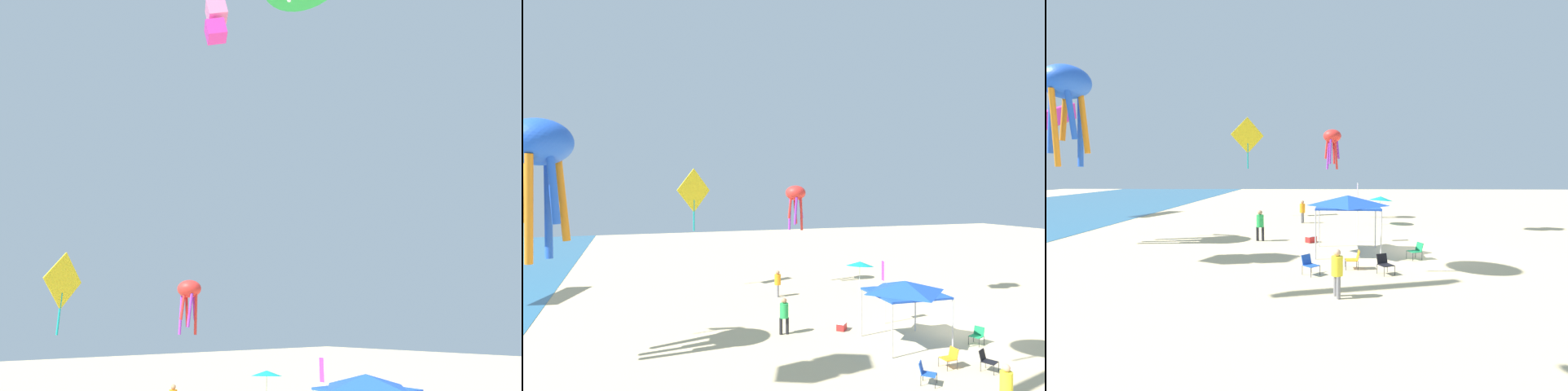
% 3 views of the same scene
% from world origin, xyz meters
% --- Properties ---
extents(ground, '(120.00, 120.00, 0.10)m').
position_xyz_m(ground, '(0.00, 0.00, -0.05)').
color(ground, '#D6BC8C').
extents(canopy_tent, '(3.31, 3.39, 3.04)m').
position_xyz_m(canopy_tent, '(-0.63, 3.79, 2.70)').
color(canopy_tent, '#B7B7BC').
rests_on(canopy_tent, ground).
extents(beach_umbrella, '(2.03, 2.03, 2.35)m').
position_xyz_m(beach_umbrella, '(9.70, 0.39, 2.05)').
color(beach_umbrella, silver).
rests_on(beach_umbrella, ground).
extents(folding_chair_right_of_tent, '(0.55, 0.63, 0.82)m').
position_xyz_m(folding_chair_right_of_tent, '(-3.74, 3.74, 0.47)').
color(folding_chair_right_of_tent, black).
rests_on(folding_chair_right_of_tent, ground).
extents(folding_chair_left_of_tent, '(0.71, 0.77, 0.82)m').
position_xyz_m(folding_chair_left_of_tent, '(-1.89, 0.55, 0.47)').
color(folding_chair_left_of_tent, black).
rests_on(folding_chair_left_of_tent, ground).
extents(folding_chair_near_cooler, '(0.78, 0.73, 0.82)m').
position_xyz_m(folding_chair_near_cooler, '(-4.50, 2.55, 0.47)').
color(folding_chair_near_cooler, black).
rests_on(folding_chair_near_cooler, ground).
extents(folding_chair_facing_ocean, '(0.81, 0.81, 0.82)m').
position_xyz_m(folding_chair_facing_ocean, '(-4.68, 5.70, 0.47)').
color(folding_chair_facing_ocean, black).
rests_on(folding_chair_facing_ocean, ground).
extents(cooler_box, '(0.73, 0.73, 0.40)m').
position_xyz_m(cooler_box, '(2.21, 5.75, 0.20)').
color(cooler_box, red).
rests_on(cooler_box, ground).
extents(banner_flag, '(0.36, 0.06, 3.57)m').
position_xyz_m(banner_flag, '(2.48, 2.96, 2.15)').
color(banner_flag, silver).
rests_on(banner_flag, ground).
extents(person_by_tent, '(0.44, 0.40, 1.68)m').
position_xyz_m(person_by_tent, '(-7.49, 4.69, 0.99)').
color(person_by_tent, slate).
rests_on(person_by_tent, ground).
extents(person_beachcomber, '(0.48, 0.44, 1.84)m').
position_xyz_m(person_beachcomber, '(10.28, 6.58, 1.08)').
color(person_beachcomber, slate).
rests_on(person_beachcomber, ground).
extents(person_watching_sky, '(0.45, 0.50, 1.88)m').
position_xyz_m(person_watching_sky, '(2.59, 8.85, 1.10)').
color(person_watching_sky, black).
rests_on(person_watching_sky, ground).
extents(kite_octopus_red, '(1.57, 1.57, 3.49)m').
position_xyz_m(kite_octopus_red, '(13.25, 4.09, 7.06)').
color(kite_octopus_red, red).
extents(kite_diamond_yellow, '(1.95, 2.70, 4.68)m').
position_xyz_m(kite_diamond_yellow, '(14.54, 11.76, 7.27)').
color(kite_diamond_yellow, yellow).
extents(kite_octopus_blue, '(2.63, 2.63, 5.83)m').
position_xyz_m(kite_octopus_blue, '(1.55, 19.81, 9.07)').
color(kite_octopus_blue, blue).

